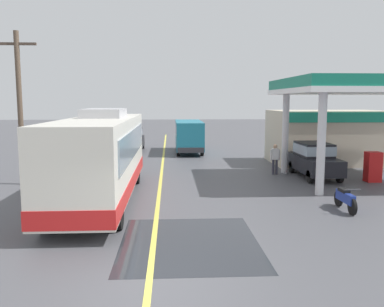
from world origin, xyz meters
name	(u,v)px	position (x,y,z in m)	size (l,w,h in m)	color
ground	(163,158)	(0.00, 20.00, 0.00)	(120.00, 120.00, 0.00)	#4C4C51
lane_divider_stripe	(162,170)	(0.00, 15.00, 0.00)	(0.16, 50.00, 0.01)	#D8CC4C
wet_puddle_patch	(189,242)	(1.02, 2.57, 0.00)	(3.91, 4.68, 0.01)	#26282D
coach_bus_main	(102,158)	(-2.27, 7.79, 1.72)	(2.60, 11.04, 3.69)	silver
gas_station_roadside	(340,124)	(10.59, 15.10, 2.63)	(9.10, 11.95, 5.10)	#147259
car_at_pump	(314,158)	(8.10, 12.32, 1.01)	(1.70, 4.20, 1.82)	black
minibus_opposing_lane	(189,134)	(1.96, 23.02, 1.47)	(2.04, 6.13, 2.44)	teal
motorcycle_parked_forecourt	(345,199)	(6.92, 5.70, 0.44)	(0.55, 1.80, 0.92)	black
pedestrian_near_pump	(275,157)	(6.24, 13.20, 0.93)	(0.55, 0.22, 1.66)	#33333F
car_trailing_behind_bus	(132,138)	(-2.55, 24.37, 1.01)	(1.70, 4.20, 1.82)	black
utility_pole_roadside	(20,105)	(-6.60, 11.21, 3.80)	(1.80, 0.24, 7.24)	brown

